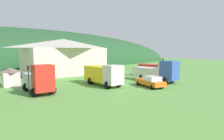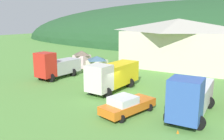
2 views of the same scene
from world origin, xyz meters
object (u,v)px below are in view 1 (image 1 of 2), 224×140
(crane_truck_red, at_px, (39,79))
(traffic_cone_near_pickup, at_px, (176,85))
(tow_truck_silver, at_px, (157,69))
(traffic_light_east, at_px, (163,66))
(depot_building, at_px, (64,56))
(service_pickup_orange, at_px, (150,81))
(traffic_light_west, at_px, (29,77))
(play_shed_pink, at_px, (11,77))
(box_truck_blue, at_px, (158,72))
(flatbed_truck_yellow, at_px, (103,74))
(play_shed_cream, at_px, (42,77))

(crane_truck_red, height_order, traffic_cone_near_pickup, crane_truck_red)
(tow_truck_silver, bearing_deg, traffic_light_east, 58.93)
(tow_truck_silver, relative_size, traffic_light_east, 2.00)
(depot_building, xyz_separation_m, crane_truck_red, (-11.15, -17.03, -2.37))
(service_pickup_orange, bearing_deg, crane_truck_red, -99.00)
(crane_truck_red, bearing_deg, traffic_light_west, -50.55)
(traffic_light_east, bearing_deg, play_shed_pink, 163.43)
(play_shed_pink, relative_size, service_pickup_orange, 0.51)
(box_truck_blue, distance_m, traffic_light_west, 20.68)
(crane_truck_red, distance_m, flatbed_truck_yellow, 9.56)
(depot_building, xyz_separation_m, flatbed_truck_yellow, (-1.62, -17.72, -2.34))
(traffic_light_west, bearing_deg, traffic_light_east, 2.05)
(crane_truck_red, relative_size, tow_truck_silver, 0.88)
(depot_building, bearing_deg, traffic_cone_near_pickup, -71.76)
(play_shed_cream, xyz_separation_m, traffic_light_west, (-3.95, -7.32, 0.99))
(play_shed_cream, distance_m, service_pickup_orange, 16.96)
(service_pickup_orange, bearing_deg, flatbed_truck_yellow, -124.04)
(tow_truck_silver, bearing_deg, traffic_light_west, -87.23)
(traffic_light_east, xyz_separation_m, traffic_cone_near_pickup, (-5.58, -6.85, -2.33))
(play_shed_pink, xyz_separation_m, traffic_cone_near_pickup, (20.87, -14.72, -1.46))
(crane_truck_red, relative_size, traffic_light_west, 1.81)
(depot_building, distance_m, play_shed_cream, 14.26)
(crane_truck_red, xyz_separation_m, traffic_cone_near_pickup, (19.09, -7.09, -1.75))
(flatbed_truck_yellow, bearing_deg, play_shed_pink, -124.80)
(tow_truck_silver, height_order, traffic_cone_near_pickup, tow_truck_silver)
(traffic_light_east, distance_m, traffic_cone_near_pickup, 9.13)
(box_truck_blue, relative_size, traffic_light_east, 2.21)
(service_pickup_orange, distance_m, traffic_light_west, 16.63)
(traffic_light_east, bearing_deg, depot_building, 128.07)
(crane_truck_red, height_order, traffic_light_east, traffic_light_east)
(depot_building, distance_m, tow_truck_silver, 20.99)
(play_shed_pink, xyz_separation_m, service_pickup_orange, (16.10, -13.55, -0.63))
(box_truck_blue, xyz_separation_m, service_pickup_orange, (-4.67, -2.41, -0.93))
(crane_truck_red, bearing_deg, box_truck_blue, 81.61)
(play_shed_pink, bearing_deg, tow_truck_silver, -15.96)
(box_truck_blue, height_order, traffic_cone_near_pickup, box_truck_blue)
(traffic_cone_near_pickup, bearing_deg, depot_building, 108.24)
(play_shed_pink, bearing_deg, play_shed_cream, -19.62)
(flatbed_truck_yellow, distance_m, traffic_light_west, 11.10)
(depot_building, distance_m, flatbed_truck_yellow, 17.95)
(crane_truck_red, xyz_separation_m, flatbed_truck_yellow, (9.53, -0.70, 0.04))
(box_truck_blue, bearing_deg, traffic_light_west, -99.91)
(box_truck_blue, distance_m, tow_truck_silver, 6.07)
(play_shed_cream, xyz_separation_m, tow_truck_silver, (21.26, -5.79, 0.44))
(traffic_light_west, xyz_separation_m, traffic_cone_near_pickup, (20.64, -5.91, -2.27))
(depot_building, height_order, play_shed_cream, depot_building)
(play_shed_cream, height_order, traffic_cone_near_pickup, play_shed_cream)
(crane_truck_red, relative_size, box_truck_blue, 0.79)
(flatbed_truck_yellow, distance_m, traffic_light_east, 15.16)
(play_shed_cream, distance_m, box_truck_blue, 19.19)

